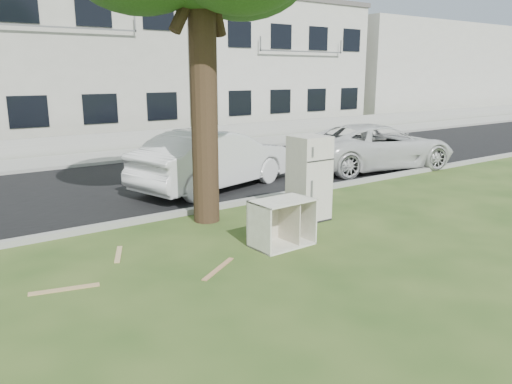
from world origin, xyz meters
TOP-DOWN VIEW (x-y plane):
  - ground at (0.00, 0.00)m, footprint 120.00×120.00m
  - road at (0.00, 6.00)m, footprint 120.00×7.00m
  - kerb_near at (0.00, 2.45)m, footprint 120.00×0.18m
  - kerb_far at (0.00, 9.55)m, footprint 120.00×0.18m
  - sidewalk at (0.00, 11.00)m, footprint 120.00×2.80m
  - low_wall at (0.00, 12.60)m, footprint 120.00×0.15m
  - townhouse_center at (0.00, 17.50)m, footprint 11.22×8.16m
  - townhouse_right at (12.00, 17.50)m, footprint 10.20×8.16m
  - filler_right at (26.00, 18.00)m, footprint 16.00×9.00m
  - fridge at (1.41, 0.65)m, footprint 0.74×0.68m
  - cabinet at (-0.08, -0.33)m, footprint 1.11×0.71m
  - plank_a at (-1.60, -0.64)m, footprint 0.87×0.60m
  - plank_b at (-3.80, -0.03)m, footprint 0.96×0.33m
  - plank_c at (-2.66, 0.90)m, footprint 0.40×0.75m
  - car_center at (1.32, 4.32)m, footprint 5.06×2.86m
  - car_right at (7.02, 3.73)m, footprint 5.57×3.36m

SIDE VIEW (x-z plane):
  - ground at x=0.00m, z-range 0.00..0.00m
  - kerb_near at x=0.00m, z-range -0.06..0.06m
  - kerb_far at x=0.00m, z-range -0.06..0.06m
  - road at x=0.00m, z-range 0.00..0.01m
  - sidewalk at x=0.00m, z-range 0.00..0.01m
  - plank_a at x=-1.60m, z-range 0.00..0.02m
  - plank_c at x=-2.66m, z-range 0.00..0.02m
  - plank_b at x=-3.80m, z-range 0.00..0.02m
  - low_wall at x=0.00m, z-range 0.00..0.70m
  - cabinet at x=-0.08m, z-range 0.00..0.85m
  - car_right at x=7.02m, z-range 0.00..1.45m
  - car_center at x=1.32m, z-range 0.00..1.58m
  - fridge at x=1.41m, z-range 0.00..1.77m
  - filler_right at x=26.00m, z-range 0.00..6.40m
  - townhouse_right at x=12.00m, z-range 0.00..6.84m
  - townhouse_center at x=0.00m, z-range 0.00..7.44m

